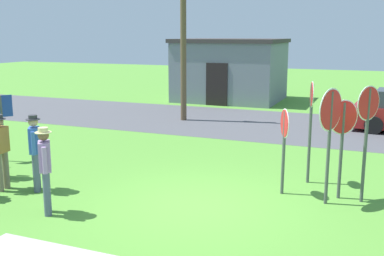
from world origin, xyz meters
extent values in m
plane|color=#518E33|center=(0.00, 0.00, 0.00)|extent=(80.00, 80.00, 0.00)
cube|color=#4C4C51|center=(0.00, 9.34, 0.00)|extent=(60.00, 6.40, 0.01)
cube|color=slate|center=(-4.08, 15.47, 1.52)|extent=(5.25, 4.45, 3.05)
cube|color=#383333|center=(-4.08, 15.47, 3.15)|extent=(5.45, 4.65, 0.20)
cube|color=black|center=(-4.08, 13.22, 1.05)|extent=(1.10, 0.08, 2.10)
cylinder|color=brown|center=(-4.05, 8.98, 3.59)|extent=(0.24, 0.24, 7.18)
cylinder|color=black|center=(3.42, 10.78, 0.32)|extent=(0.66, 0.27, 0.64)
cylinder|color=black|center=(3.28, 8.98, 0.32)|extent=(0.66, 0.27, 0.64)
cylinder|color=#474C4C|center=(1.53, 1.49, 0.93)|extent=(0.10, 0.10, 1.86)
cylinder|color=white|center=(1.53, 1.49, 1.59)|extent=(0.29, 0.59, 0.64)
cylinder|color=red|center=(1.52, 1.49, 1.59)|extent=(0.27, 0.55, 0.60)
cylinder|color=#474C4C|center=(2.72, 1.66, 1.04)|extent=(0.10, 0.10, 2.09)
cylinder|color=white|center=(2.72, 1.66, 1.78)|extent=(0.54, 0.53, 0.74)
cylinder|color=red|center=(2.73, 1.65, 1.78)|extent=(0.50, 0.50, 0.69)
cylinder|color=#474C4C|center=(3.19, 1.61, 1.20)|extent=(0.10, 0.10, 2.41)
cylinder|color=white|center=(3.19, 1.61, 2.11)|extent=(0.40, 0.61, 0.72)
cylinder|color=red|center=(3.20, 1.61, 2.11)|extent=(0.38, 0.57, 0.67)
cylinder|color=#474C4C|center=(1.94, 2.51, 1.19)|extent=(0.08, 0.08, 2.37)
cylinder|color=white|center=(1.94, 2.51, 2.12)|extent=(0.15, 0.59, 0.61)
cylinder|color=red|center=(1.93, 2.51, 2.12)|extent=(0.14, 0.55, 0.56)
cylinder|color=#474C4C|center=(2.50, 1.21, 1.18)|extent=(0.09, 0.09, 2.36)
cylinder|color=white|center=(2.50, 1.21, 1.99)|extent=(0.36, 0.82, 0.89)
cylinder|color=red|center=(2.51, 1.21, 1.99)|extent=(0.34, 0.76, 0.82)
cylinder|color=#4C5670|center=(-3.72, -0.30, 0.44)|extent=(0.14, 0.14, 0.88)
cylinder|color=#4C5670|center=(-3.60, -0.48, 0.44)|extent=(0.14, 0.14, 0.88)
cube|color=#3860B7|center=(-3.66, -0.39, 1.17)|extent=(0.39, 0.42, 0.58)
cylinder|color=#3860B7|center=(-3.80, -0.19, 1.15)|extent=(0.09, 0.09, 0.52)
cylinder|color=#3860B7|center=(-3.52, -0.58, 1.15)|extent=(0.09, 0.09, 0.52)
sphere|color=tan|center=(-3.66, -0.39, 1.58)|extent=(0.21, 0.21, 0.21)
cylinder|color=#333338|center=(-3.66, -0.39, 1.64)|extent=(0.32, 0.32, 0.02)
cylinder|color=#333338|center=(-3.66, -0.39, 1.69)|extent=(0.19, 0.19, 0.09)
cylinder|color=#4C5670|center=(-2.59, -1.34, 0.44)|extent=(0.14, 0.14, 0.88)
cylinder|color=#4C5670|center=(-2.45, -1.52, 0.44)|extent=(0.14, 0.14, 0.88)
cube|color=#9E7AB2|center=(-2.52, -1.43, 1.17)|extent=(0.40, 0.42, 0.58)
cylinder|color=#9E7AB2|center=(-2.67, -1.24, 1.15)|extent=(0.09, 0.09, 0.52)
cylinder|color=#9E7AB2|center=(-2.37, -1.62, 1.15)|extent=(0.09, 0.09, 0.52)
sphere|color=brown|center=(-2.52, -1.43, 1.58)|extent=(0.21, 0.21, 0.21)
cylinder|color=beige|center=(-2.52, -1.43, 1.64)|extent=(0.32, 0.31, 0.02)
cylinder|color=beige|center=(-2.52, -1.43, 1.69)|extent=(0.19, 0.19, 0.09)
cylinder|color=#7A6B56|center=(-4.41, -0.53, 0.44)|extent=(0.14, 0.14, 0.88)
cube|color=#B27533|center=(-4.40, -0.64, 1.17)|extent=(0.25, 0.38, 0.58)
cylinder|color=#B27533|center=(-4.42, -0.40, 1.15)|extent=(0.09, 0.09, 0.52)
cylinder|color=#4C4C51|center=(-6.19, 1.28, 0.92)|extent=(0.06, 0.06, 1.85)
cube|color=#1E389E|center=(-6.19, 1.28, 1.55)|extent=(0.35, 0.51, 0.60)
camera|label=1|loc=(3.37, -8.38, 3.48)|focal=43.41mm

